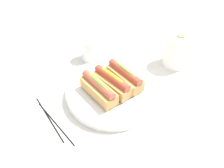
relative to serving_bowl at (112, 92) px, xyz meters
name	(u,v)px	position (x,y,z in m)	size (l,w,h in m)	color
ground_plane	(107,96)	(-0.01, -0.02, -0.02)	(2.40, 2.40, 0.00)	silver
serving_bowl	(112,92)	(0.00, 0.00, 0.00)	(0.32, 0.32, 0.04)	white
hotdog_front	(99,89)	(0.01, -0.05, 0.04)	(0.16, 0.07, 0.06)	tan
hotdog_back	(112,82)	(0.00, 0.00, 0.04)	(0.16, 0.08, 0.06)	tan
hotdog_side	(125,76)	(-0.01, 0.05, 0.04)	(0.16, 0.07, 0.06)	tan
water_glass	(89,50)	(-0.25, 0.02, 0.02)	(0.07, 0.07, 0.09)	white
paper_towel_roll	(178,50)	(-0.04, 0.32, 0.05)	(0.11, 0.11, 0.13)	white
chopstick_near	(55,123)	(0.02, -0.22, -0.02)	(0.01, 0.01, 0.22)	black
chopstick_far	(49,118)	(-0.01, -0.23, -0.02)	(0.01, 0.01, 0.22)	black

